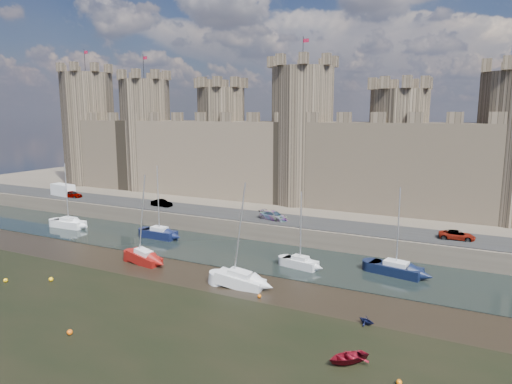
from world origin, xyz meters
TOP-DOWN VIEW (x-y plane):
  - ground at (0.00, 0.00)m, footprint 160.00×160.00m
  - seaweed_patch at (0.00, -6.00)m, footprint 70.00×34.00m
  - water_channel at (0.00, 24.00)m, footprint 160.00×12.00m
  - quay at (0.00, 60.00)m, footprint 160.00×60.00m
  - road at (0.00, 34.00)m, footprint 160.00×7.00m
  - castle at (-0.64, 48.00)m, footprint 108.50×11.00m
  - car_0 at (-37.22, 32.94)m, footprint 3.79×1.57m
  - car_1 at (-17.22, 33.66)m, footprint 3.77×1.41m
  - car_2 at (3.55, 33.21)m, footprint 4.81×2.78m
  - car_3 at (28.08, 33.74)m, footprint 4.39×2.31m
  - van at (-40.34, 33.50)m, footprint 5.37×2.82m
  - sailboat_0 at (-27.61, 23.44)m, footprint 5.56×2.40m
  - sailboat_1 at (-10.81, 24.89)m, footprint 5.31×2.19m
  - sailboat_2 at (12.07, 21.95)m, footprint 4.38×2.29m
  - sailboat_3 at (22.49, 24.58)m, footprint 5.96×3.19m
  - sailboat_4 at (-5.39, 15.11)m, footprint 4.86×2.44m
  - sailboat_5 at (8.56, 13.70)m, footprint 5.27×2.34m
  - dinghy_4 at (22.58, 4.31)m, footprint 3.75×3.90m
  - dinghy_7 at (22.42, 10.95)m, footprint 1.71×1.58m
  - buoy_0 at (-14.50, 3.54)m, footprint 0.45×0.45m
  - buoy_1 at (-10.37, 5.92)m, footprint 0.49×0.49m
  - buoy_2 at (1.17, -1.76)m, footprint 0.47×0.47m
  - buoy_3 at (11.67, 12.00)m, footprint 0.38×0.38m
  - buoy_5 at (26.43, 3.13)m, footprint 0.38×0.38m

SIDE VIEW (x-z plane):
  - ground at x=0.00m, z-range 0.00..0.00m
  - seaweed_patch at x=0.00m, z-range 0.00..0.01m
  - water_channel at x=0.00m, z-range 0.00..0.08m
  - buoy_5 at x=26.43m, z-range 0.00..0.38m
  - buoy_3 at x=11.67m, z-range 0.00..0.38m
  - buoy_0 at x=-14.50m, z-range 0.00..0.45m
  - buoy_2 at x=1.17m, z-range 0.00..0.47m
  - buoy_1 at x=-10.37m, z-range 0.00..0.49m
  - dinghy_4 at x=22.58m, z-range 0.00..0.66m
  - dinghy_7 at x=22.42m, z-range 0.00..0.74m
  - sailboat_2 at x=12.07m, z-range -3.75..5.24m
  - sailboat_3 at x=22.49m, z-range -4.18..5.72m
  - sailboat_4 at x=-5.39m, z-range -4.65..6.22m
  - sailboat_5 at x=8.56m, z-range -4.77..6.35m
  - sailboat_0 at x=-27.61m, z-range -4.31..5.90m
  - sailboat_1 at x=-10.81m, z-range -4.44..6.09m
  - quay at x=0.00m, z-range 0.00..2.50m
  - road at x=0.00m, z-range 2.50..2.60m
  - car_3 at x=28.08m, z-range 2.50..3.68m
  - car_1 at x=-17.22m, z-range 2.50..3.73m
  - car_0 at x=-37.22m, z-range 2.50..3.78m
  - car_2 at x=3.55m, z-range 2.50..3.81m
  - van at x=-40.34m, z-range 2.50..4.73m
  - castle at x=-0.64m, z-range -2.83..26.17m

